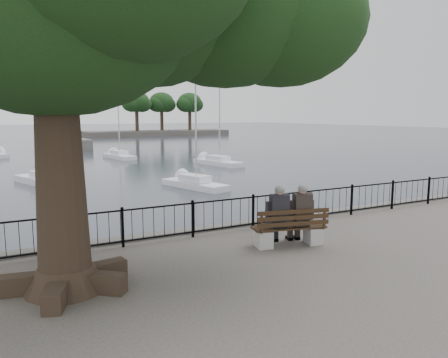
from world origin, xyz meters
TOP-DOWN VIEW (x-y plane):
  - harbor at (0.00, 3.00)m, footprint 260.00×260.00m
  - railing at (0.00, 2.50)m, footprint 22.06×0.06m
  - bench at (0.94, 0.55)m, footprint 2.05×1.03m
  - person_left at (0.65, 0.74)m, footprint 0.59×0.88m
  - person_right at (1.28, 0.59)m, footprint 0.59×0.88m
  - lion_monument at (2.00, 49.93)m, footprint 6.12×6.12m
  - sailboat_b at (-2.96, 21.02)m, footprint 3.73×6.33m
  - sailboat_c at (4.88, 15.59)m, footprint 2.74×5.06m
  - sailboat_d at (11.71, 25.83)m, footprint 2.62×5.68m
  - sailboat_f at (-1.68, 30.03)m, footprint 2.32×5.15m
  - sailboat_g at (5.41, 35.68)m, footprint 2.28×5.44m
  - far_shore at (25.54, 79.46)m, footprint 30.00×8.60m

SIDE VIEW (x-z plane):
  - sailboat_d at x=11.71m, z-range -5.22..3.78m
  - sailboat_g at x=5.41m, z-range -5.36..3.94m
  - sailboat_c at x=4.88m, z-range -5.81..4.44m
  - sailboat_f at x=-1.68m, z-range -5.87..4.51m
  - sailboat_b at x=-2.96m, z-range -7.14..5.85m
  - harbor at x=0.00m, z-range -1.10..0.10m
  - bench at x=0.94m, z-range -0.16..0.88m
  - railing at x=0.00m, z-range 0.06..1.06m
  - person_left at x=0.65m, z-range -0.07..1.58m
  - person_right at x=1.28m, z-range -0.07..1.58m
  - lion_monument at x=2.00m, z-range -3.23..5.76m
  - far_shore at x=25.54m, z-range -1.59..7.59m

